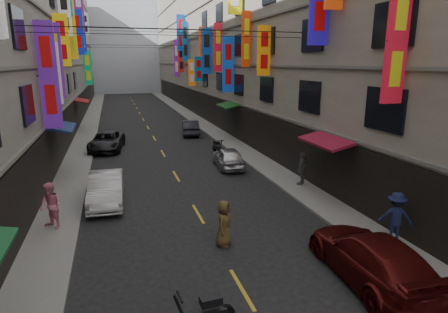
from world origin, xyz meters
TOP-DOWN VIEW (x-y plane):
  - sidewalk_left at (-6.00, 42.00)m, footprint 2.00×90.00m
  - sidewalk_right at (6.00, 42.00)m, footprint 2.00×90.00m
  - building_row_left at (-11.99, 42.00)m, footprint 10.14×90.00m
  - building_row_right at (11.99, 42.00)m, footprint 10.14×90.00m
  - haze_block at (0.00, 92.00)m, footprint 18.00×8.00m
  - shop_signage at (-0.19, 35.20)m, footprint 14.00×55.00m
  - street_awnings at (-1.26, 26.00)m, footprint 13.99×35.20m
  - overhead_cables at (0.00, 30.00)m, footprint 14.00×38.04m
  - lane_markings at (0.00, 39.00)m, footprint 0.12×80.20m
  - scooter_crossing at (-1.51, 10.68)m, footprint 1.80×0.50m
  - scooter_far_right at (3.96, 28.97)m, footprint 0.57×1.80m
  - car_left_mid at (-3.93, 20.55)m, footprint 1.69×4.48m
  - car_left_far at (-4.00, 32.33)m, footprint 3.02×5.32m
  - car_right_near at (4.00, 11.35)m, footprint 2.41×5.36m
  - car_right_mid at (3.57, 25.02)m, footprint 1.84×4.01m
  - car_right_far at (3.48, 36.78)m, footprint 2.09×4.38m
  - pedestrian_lfar at (-5.99, 17.98)m, footprint 1.08×1.10m
  - pedestrian_rnear at (6.39, 13.14)m, footprint 1.38×1.22m
  - pedestrian_rfar at (6.28, 20.15)m, footprint 1.20×1.14m
  - pedestrian_crossing at (0.27, 14.83)m, footprint 0.97×1.04m

SIDE VIEW (x-z plane):
  - lane_markings at x=0.00m, z-range 0.00..0.01m
  - sidewalk_left at x=-6.00m, z-range 0.00..0.12m
  - sidewalk_right at x=6.00m, z-range 0.00..0.12m
  - scooter_crossing at x=-1.51m, z-range -0.13..1.01m
  - scooter_far_right at x=3.96m, z-range -0.13..1.01m
  - car_right_mid at x=3.57m, z-range 0.00..1.33m
  - car_right_far at x=3.48m, z-range 0.00..1.38m
  - car_left_far at x=-4.00m, z-range 0.00..1.40m
  - car_left_mid at x=-3.93m, z-range 0.00..1.46m
  - car_right_near at x=4.00m, z-range 0.00..1.52m
  - pedestrian_crossing at x=0.27m, z-range 0.00..1.76m
  - pedestrian_rfar at x=6.28m, z-range 0.12..1.93m
  - pedestrian_lfar at x=-5.99m, z-range 0.12..2.00m
  - pedestrian_rnear at x=6.39m, z-range 0.12..2.03m
  - street_awnings at x=-1.26m, z-range 2.80..3.20m
  - overhead_cables at x=0.00m, z-range 8.18..9.42m
  - shop_signage at x=-0.19m, z-range 3.02..15.31m
  - building_row_left at x=-11.99m, z-range -0.01..18.99m
  - building_row_right at x=11.99m, z-range -0.01..18.99m
  - haze_block at x=0.00m, z-range 0.00..22.00m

